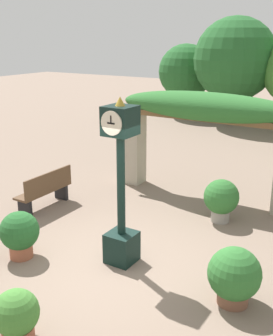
% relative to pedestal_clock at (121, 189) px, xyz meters
% --- Properties ---
extents(ground_plane, '(60.00, 60.00, 0.00)m').
position_rel_pedestal_clock_xyz_m(ground_plane, '(-0.08, -0.18, -1.39)').
color(ground_plane, '#7F6B5B').
extents(pedestal_clock, '(0.49, 0.53, 2.97)m').
position_rel_pedestal_clock_xyz_m(pedestal_clock, '(0.00, 0.00, 0.00)').
color(pedestal_clock, black).
rests_on(pedestal_clock, ground).
extents(pergola, '(5.14, 1.09, 2.63)m').
position_rel_pedestal_clock_xyz_m(pergola, '(-0.08, 3.74, 0.61)').
color(pergola, '#A89E89').
rests_on(pergola, ground).
extents(potted_plant_near_left, '(0.62, 0.62, 0.75)m').
position_rel_pedestal_clock_xyz_m(potted_plant_near_left, '(-0.02, -2.46, -1.00)').
color(potted_plant_near_left, '#9E563D').
rests_on(potted_plant_near_left, ground).
extents(potted_plant_near_right, '(0.81, 0.81, 0.91)m').
position_rel_pedestal_clock_xyz_m(potted_plant_near_right, '(2.13, -0.15, -0.92)').
color(potted_plant_near_right, brown).
rests_on(potted_plant_near_right, ground).
extents(potted_plant_far_left, '(0.72, 0.72, 0.89)m').
position_rel_pedestal_clock_xyz_m(potted_plant_far_left, '(-1.65, -0.86, -0.91)').
color(potted_plant_far_left, '#9E563D').
rests_on(potted_plant_far_left, ground).
extents(potted_plant_far_right, '(0.77, 0.77, 0.95)m').
position_rel_pedestal_clock_xyz_m(potted_plant_far_right, '(0.87, 2.57, -0.86)').
color(potted_plant_far_right, gray).
rests_on(potted_plant_far_right, ground).
extents(park_bench, '(0.42, 1.51, 0.89)m').
position_rel_pedestal_clock_xyz_m(park_bench, '(-2.90, 1.11, -0.96)').
color(park_bench, brown).
rests_on(park_bench, ground).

